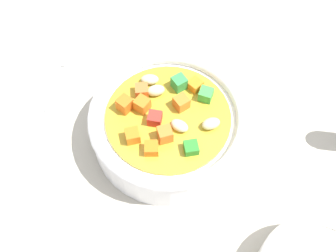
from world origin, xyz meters
TOP-DOWN VIEW (x-y plane):
  - ground_plane at (0.00, 0.00)cm, footprint 140.00×140.00cm
  - soup_bowl_main at (0.01, -0.00)cm, footprint 18.79×18.79cm
  - spoon at (15.90, 9.06)cm, footprint 18.72×11.36cm

SIDE VIEW (x-z plane):
  - ground_plane at x=0.00cm, z-range -2.00..0.00cm
  - spoon at x=15.90cm, z-range -0.06..0.85cm
  - soup_bowl_main at x=0.01cm, z-range -0.27..6.45cm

